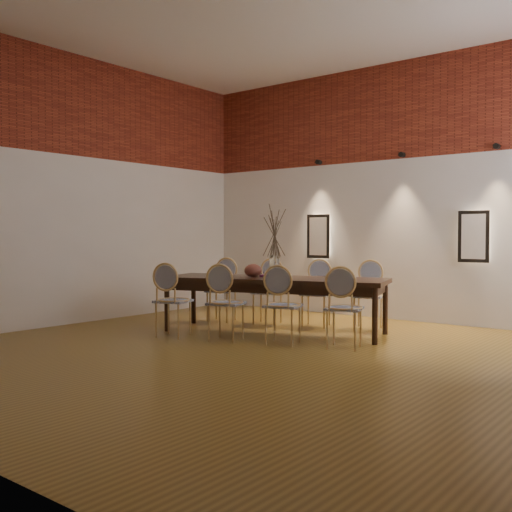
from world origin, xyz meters
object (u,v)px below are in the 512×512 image
Objects in this scene: dining_table at (274,305)px; book at (271,276)px; chair_near_c at (283,305)px; chair_far_d at (368,296)px; chair_near_d at (344,308)px; bowl at (253,271)px; chair_far_b at (267,292)px; chair_far_a at (221,290)px; chair_near_a at (173,301)px; chair_far_c at (316,294)px; vase at (274,266)px; chair_near_b at (226,303)px.

book is (-0.11, 0.06, 0.39)m from dining_table.
chair_near_c and chair_far_d have the same top height.
chair_far_d is at bearing 90.00° from chair_near_d.
dining_table is at bearing 27.21° from bowl.
chair_far_b is at bearing 113.48° from bowl.
chair_far_a is at bearing 145.89° from chair_near_d.
chair_near_a reaches higher than bowl.
chair_far_c is 3.13× the size of vase.
bowl is 0.26m from book.
chair_far_b is (0.26, 1.68, 0.00)m from chair_near_a.
chair_far_a is at bearing 90.00° from chair_near_a.
chair_far_d is (-0.46, 1.46, 0.00)m from chair_near_d.
vase is 0.30m from bowl.
dining_table is 0.53m from vase.
chair_far_b is at bearing 116.20° from chair_near_c.
chair_near_c is 1.00× the size of chair_far_a.
chair_far_c is (0.98, 1.90, 0.00)m from chair_near_a.
vase is (0.00, 0.00, 0.53)m from dining_table.
dining_table is 3.19× the size of chair_near_d.
chair_far_d is at bearing 34.11° from chair_near_a.
chair_far_c and chair_far_d have the same top height.
bowl is at bearing 96.12° from chair_far_b.
chair_near_d is (1.30, -0.39, 0.09)m from dining_table.
chair_far_d is at bearing 46.43° from book.
chair_near_d is 2.72m from chair_far_a.
vase reaches higher than chair_near_b.
chair_near_b and chair_far_c have the same top height.
dining_table is at bearing 34.11° from chair_far_d.
chair_far_a is 1.50m from chair_far_c.
book reaches higher than dining_table.
chair_far_a is at bearing 164.47° from book.
chair_far_a is 3.92× the size of bowl.
chair_near_d and chair_far_c have the same top height.
vase is 1.25× the size of bowl.
chair_far_b is at bearing -180.00° from chair_far_a.
chair_near_b and chair_near_d have the same top height.
chair_near_d is at bearing 0.00° from chair_near_c.
chair_far_a is 1.00× the size of chair_far_c.
vase is at bearing 63.86° from chair_far_c.
chair_near_c is 1.01m from book.
vase reaches higher than chair_near_c.
vase reaches higher than chair_near_d.
chair_far_b is at bearing 130.68° from book.
chair_far_a is 1.00× the size of chair_far_d.
bowl reaches higher than dining_table.
chair_near_c is 1.00× the size of chair_far_d.
chair_near_b reaches higher than bowl.
bowl is (-1.56, 0.26, 0.37)m from chair_near_d.
vase is at bearing 34.09° from chair_near_a.
vase reaches higher than book.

